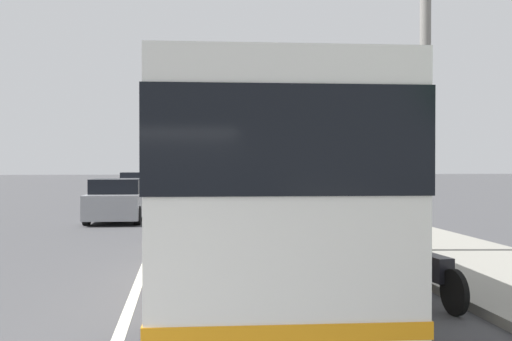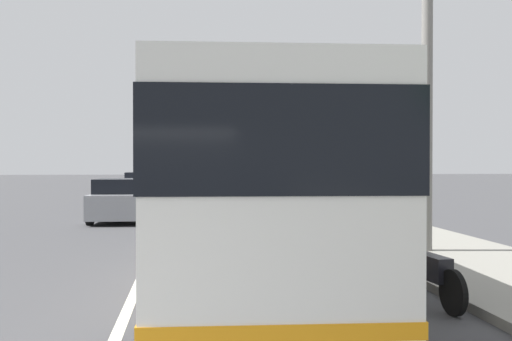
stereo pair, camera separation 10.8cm
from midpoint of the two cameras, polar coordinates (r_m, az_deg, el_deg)
The scene contains 9 objects.
sidewalk_curb at distance 13.65m, azimuth 18.23°, elevation -7.87°, with size 110.00×3.60×0.14m, color gray.
lane_divider_line at distance 12.41m, azimuth -10.83°, elevation -9.02°, with size 110.00×0.16×0.01m, color silver.
coach_bus at distance 10.33m, azimuth -0.93°, elevation -0.80°, with size 10.38×3.03×3.15m.
motorcycle_by_tree at distance 9.41m, azimuth 15.68°, elevation -9.25°, with size 2.09×0.35×1.27m.
car_behind_bus at distance 22.12m, azimuth -13.22°, elevation -2.85°, with size 4.00×1.99×1.54m.
car_far_distant at distance 37.71m, azimuth -11.43°, elevation -1.42°, with size 4.62×1.97×1.54m.
car_ahead_same_lane at distance 50.54m, azimuth -5.30°, elevation -0.89°, with size 4.59×1.86×1.52m.
car_side_street at distance 39.70m, azimuth -6.00°, elevation -1.30°, with size 4.05×2.11×1.53m.
utility_pole at distance 14.05m, azimuth 15.59°, elevation 7.20°, with size 0.25×0.25×7.39m, color slate.
Camera 1 is at (-2.20, -0.76, 2.09)m, focal length 42.03 mm.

